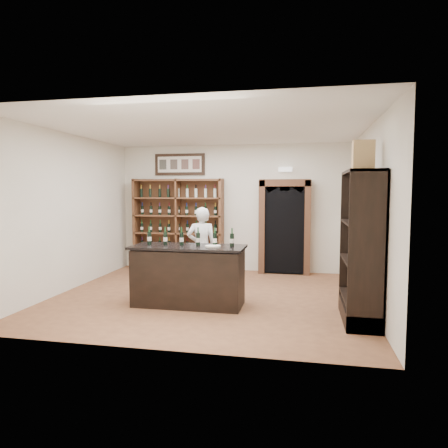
{
  "coord_description": "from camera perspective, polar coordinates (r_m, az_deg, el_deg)",
  "views": [
    {
      "loc": [
        1.65,
        -6.91,
        1.91
      ],
      "look_at": [
        0.23,
        0.3,
        1.3
      ],
      "focal_mm": 32.0,
      "sensor_mm": 36.0,
      "label": 1
    }
  ],
  "objects": [
    {
      "name": "floor",
      "position": [
        7.36,
        -2.22,
        -10.28
      ],
      "size": [
        5.5,
        5.5,
        0.0
      ],
      "primitive_type": "plane",
      "color": "brown",
      "rests_on": "ground"
    },
    {
      "name": "tasting_counter",
      "position": [
        6.73,
        -5.1,
        -7.4
      ],
      "size": [
        1.88,
        0.78,
        1.0
      ],
      "color": "black",
      "rests_on": "ground"
    },
    {
      "name": "counter_bottle_4",
      "position": [
        6.61,
        -1.31,
        -2.21
      ],
      "size": [
        0.07,
        0.07,
        0.3
      ],
      "color": "black",
      "rests_on": "tasting_counter"
    },
    {
      "name": "framed_picture",
      "position": [
        9.86,
        -6.34,
        8.46
      ],
      "size": [
        1.25,
        0.04,
        0.52
      ],
      "primitive_type": "cube",
      "color": "black",
      "rests_on": "wall_back"
    },
    {
      "name": "wine_shelf",
      "position": [
        9.74,
        -6.51,
        -0.04
      ],
      "size": [
        2.2,
        0.38,
        2.2
      ],
      "color": "brown",
      "rests_on": "ground"
    },
    {
      "name": "counter_bottle_5",
      "position": [
        6.56,
        1.15,
        -2.26
      ],
      "size": [
        0.07,
        0.07,
        0.3
      ],
      "color": "black",
      "rests_on": "tasting_counter"
    },
    {
      "name": "plate",
      "position": [
        6.51,
        -1.59,
        -3.18
      ],
      "size": [
        0.26,
        0.26,
        0.02
      ],
      "primitive_type": "cylinder",
      "color": "beige",
      "rests_on": "tasting_counter"
    },
    {
      "name": "side_cabinet",
      "position": [
        6.18,
        19.2,
        -6.27
      ],
      "size": [
        0.48,
        1.2,
        2.2
      ],
      "color": "black",
      "rests_on": "ground"
    },
    {
      "name": "wall_left",
      "position": [
        8.21,
        -21.29,
        1.57
      ],
      "size": [
        0.04,
        5.0,
        3.0
      ],
      "primitive_type": "cube",
      "color": "silver",
      "rests_on": "ground"
    },
    {
      "name": "shopkeeper",
      "position": [
        7.91,
        -3.22,
        -3.34
      ],
      "size": [
        0.66,
        0.53,
        1.59
      ],
      "primitive_type": "imported",
      "rotation": [
        0.0,
        0.0,
        3.43
      ],
      "color": "silver",
      "rests_on": "ground"
    },
    {
      "name": "emergency_light",
      "position": [
        9.35,
        8.78,
        7.71
      ],
      "size": [
        0.3,
        0.1,
        0.1
      ],
      "primitive_type": "cube",
      "color": "white",
      "rests_on": "wall_back"
    },
    {
      "name": "ceiling",
      "position": [
        7.19,
        -2.3,
        13.48
      ],
      "size": [
        5.5,
        5.5,
        0.0
      ],
      "primitive_type": "plane",
      "rotation": [
        3.14,
        0.0,
        0.0
      ],
      "color": "white",
      "rests_on": "wall_back"
    },
    {
      "name": "counter_bottle_1",
      "position": [
        6.85,
        -8.39,
        -2.01
      ],
      "size": [
        0.07,
        0.07,
        0.3
      ],
      "color": "black",
      "rests_on": "tasting_counter"
    },
    {
      "name": "wine_crate",
      "position": [
        6.06,
        19.29,
        9.26
      ],
      "size": [
        0.31,
        0.15,
        0.42
      ],
      "primitive_type": "cube",
      "rotation": [
        0.0,
        0.0,
        0.08
      ],
      "color": "tan",
      "rests_on": "side_cabinet"
    },
    {
      "name": "wall_right",
      "position": [
        7.01,
        20.17,
        1.12
      ],
      "size": [
        0.04,
        5.0,
        3.0
      ],
      "primitive_type": "cube",
      "color": "silver",
      "rests_on": "ground"
    },
    {
      "name": "counter_bottle_0",
      "position": [
        6.95,
        -10.63,
        -1.95
      ],
      "size": [
        0.07,
        0.07,
        0.3
      ],
      "color": "black",
      "rests_on": "tasting_counter"
    },
    {
      "name": "counter_bottle_2",
      "position": [
        6.76,
        -6.09,
        -2.08
      ],
      "size": [
        0.07,
        0.07,
        0.3
      ],
      "color": "black",
      "rests_on": "tasting_counter"
    },
    {
      "name": "wall_back",
      "position": [
        9.56,
        1.22,
        2.3
      ],
      "size": [
        5.5,
        0.04,
        3.0
      ],
      "primitive_type": "cube",
      "color": "silver",
      "rests_on": "ground"
    },
    {
      "name": "arched_doorway",
      "position": [
        9.28,
        8.66,
        -0.06
      ],
      "size": [
        1.17,
        0.35,
        2.17
      ],
      "color": "black",
      "rests_on": "ground"
    },
    {
      "name": "counter_bottle_3",
      "position": [
        6.68,
        -3.72,
        -2.14
      ],
      "size": [
        0.07,
        0.07,
        0.3
      ],
      "color": "black",
      "rests_on": "tasting_counter"
    }
  ]
}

